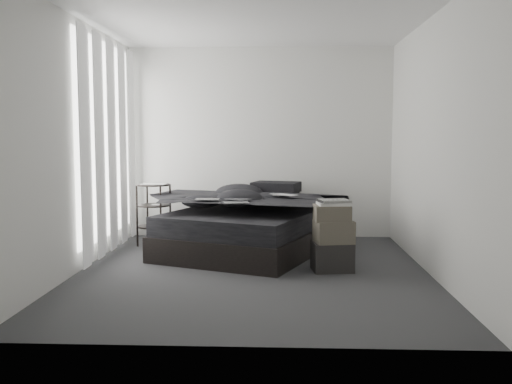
{
  "coord_description": "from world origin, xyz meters",
  "views": [
    {
      "loc": [
        0.29,
        -5.77,
        1.4
      ],
      "look_at": [
        0.0,
        0.8,
        0.75
      ],
      "focal_mm": 40.0,
      "sensor_mm": 36.0,
      "label": 1
    }
  ],
  "objects_px": {
    "bed": "(249,240)",
    "side_stand": "(154,215)",
    "laptop": "(281,189)",
    "box_lower": "(332,257)"
  },
  "relations": [
    {
      "from": "bed",
      "to": "side_stand",
      "type": "xyz_separation_m",
      "value": [
        -1.25,
        0.39,
        0.24
      ]
    },
    {
      "from": "laptop",
      "to": "box_lower",
      "type": "relative_size",
      "value": 0.83
    },
    {
      "from": "laptop",
      "to": "side_stand",
      "type": "xyz_separation_m",
      "value": [
        -1.63,
        0.49,
        -0.38
      ]
    },
    {
      "from": "laptop",
      "to": "side_stand",
      "type": "bearing_deg",
      "value": -156.93
    },
    {
      "from": "side_stand",
      "to": "bed",
      "type": "bearing_deg",
      "value": -17.55
    },
    {
      "from": "bed",
      "to": "box_lower",
      "type": "relative_size",
      "value": 5.2
    },
    {
      "from": "bed",
      "to": "side_stand",
      "type": "bearing_deg",
      "value": -175.66
    },
    {
      "from": "side_stand",
      "to": "box_lower",
      "type": "bearing_deg",
      "value": -31.53
    },
    {
      "from": "laptop",
      "to": "box_lower",
      "type": "height_order",
      "value": "laptop"
    },
    {
      "from": "laptop",
      "to": "side_stand",
      "type": "height_order",
      "value": "laptop"
    }
  ]
}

